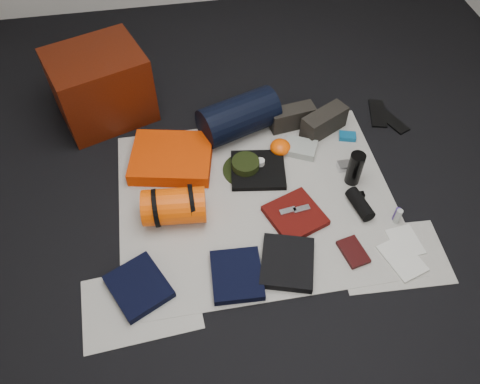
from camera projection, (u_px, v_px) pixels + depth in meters
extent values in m
cube|color=black|center=(256.00, 201.00, 2.77)|extent=(4.50, 4.50, 0.02)
cube|color=beige|center=(256.00, 200.00, 2.76)|extent=(1.60, 1.30, 0.01)
cube|color=beige|center=(141.00, 304.00, 2.35)|extent=(0.61, 0.44, 0.00)
cube|color=beige|center=(392.00, 256.00, 2.52)|extent=(0.60, 0.43, 0.00)
cube|color=#491205|center=(101.00, 86.00, 3.04)|extent=(0.70, 0.64, 0.48)
cube|color=#E63A02|center=(172.00, 158.00, 2.90)|extent=(0.56, 0.49, 0.09)
cylinder|color=#FF5004|center=(174.00, 206.00, 2.60)|extent=(0.36, 0.24, 0.20)
cylinder|color=black|center=(156.00, 208.00, 2.58)|extent=(0.02, 0.22, 0.22)
cylinder|color=black|center=(192.00, 203.00, 2.60)|extent=(0.03, 0.22, 0.22)
cylinder|color=black|center=(239.00, 117.00, 3.01)|extent=(0.56, 0.41, 0.26)
cylinder|color=black|center=(245.00, 170.00, 2.89)|extent=(0.37, 0.37, 0.01)
cylinder|color=black|center=(245.00, 165.00, 2.86)|extent=(0.17, 0.17, 0.08)
cube|color=black|center=(292.00, 117.00, 3.09)|extent=(0.31, 0.15, 0.15)
cube|color=black|center=(324.00, 122.00, 3.05)|extent=(0.34, 0.25, 0.16)
cube|color=black|center=(378.00, 113.00, 3.22)|extent=(0.16, 0.29, 0.01)
cube|color=black|center=(393.00, 122.00, 3.17)|extent=(0.18, 0.25, 0.01)
cube|color=black|center=(139.00, 287.00, 2.38)|extent=(0.37, 0.38, 0.05)
cube|color=black|center=(237.00, 275.00, 2.42)|extent=(0.27, 0.31, 0.05)
cube|color=black|center=(287.00, 263.00, 2.47)|extent=(0.35, 0.38, 0.05)
cube|color=black|center=(258.00, 170.00, 2.88)|extent=(0.37, 0.35, 0.03)
cube|color=#4F0C08|center=(295.00, 215.00, 2.66)|extent=(0.37, 0.37, 0.04)
ellipsoid|color=#FF5004|center=(280.00, 147.00, 2.96)|extent=(0.17, 0.17, 0.09)
cube|color=#959C94|center=(300.00, 148.00, 2.98)|extent=(0.24, 0.22, 0.05)
cylinder|color=black|center=(355.00, 168.00, 2.76)|extent=(0.12, 0.12, 0.22)
cylinder|color=black|center=(360.00, 204.00, 2.68)|extent=(0.12, 0.22, 0.08)
cube|color=silver|center=(346.00, 166.00, 2.89)|extent=(0.11, 0.07, 0.04)
cube|color=#0D5886|center=(347.00, 136.00, 3.06)|extent=(0.12, 0.09, 0.03)
cylinder|color=navy|center=(397.00, 214.00, 2.63)|extent=(0.04, 0.04, 0.09)
cylinder|color=#A3A7A3|center=(398.00, 216.00, 2.62)|extent=(0.04, 0.04, 0.10)
cube|color=black|center=(353.00, 252.00, 2.52)|extent=(0.15, 0.20, 0.02)
cube|color=silver|center=(402.00, 258.00, 2.50)|extent=(0.23, 0.28, 0.01)
cube|color=silver|center=(405.00, 242.00, 2.57)|extent=(0.17, 0.21, 0.01)
cube|color=black|center=(356.00, 195.00, 2.76)|extent=(0.10, 0.04, 0.02)
cube|color=silver|center=(150.00, 301.00, 2.35)|extent=(0.07, 0.07, 0.01)
cylinder|color=silver|center=(260.00, 162.00, 2.87)|extent=(0.05, 0.05, 0.04)
cube|color=silver|center=(288.00, 211.00, 2.65)|extent=(0.10, 0.05, 0.01)
cube|color=silver|center=(302.00, 209.00, 2.66)|extent=(0.10, 0.05, 0.01)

